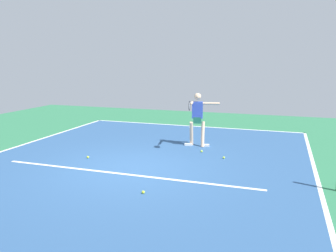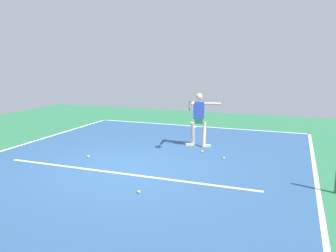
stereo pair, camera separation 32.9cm
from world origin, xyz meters
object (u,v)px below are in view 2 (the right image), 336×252
at_px(tennis_ball_near_service_line, 224,158).
at_px(tennis_ball_far_corner, 202,151).
at_px(tennis_player, 199,116).
at_px(tennis_ball_by_sideline, 88,156).
at_px(tennis_ball_centre_court, 139,192).

relative_size(tennis_ball_near_service_line, tennis_ball_far_corner, 1.00).
height_order(tennis_player, tennis_ball_near_service_line, tennis_player).
relative_size(tennis_ball_far_corner, tennis_ball_by_sideline, 1.00).
distance_m(tennis_player, tennis_ball_near_service_line, 1.88).
height_order(tennis_ball_centre_court, tennis_ball_far_corner, same).
xyz_separation_m(tennis_ball_far_corner, tennis_ball_by_sideline, (2.96, 1.70, 0.00)).
height_order(tennis_ball_near_service_line, tennis_ball_far_corner, same).
xyz_separation_m(tennis_ball_centre_court, tennis_ball_near_service_line, (-1.17, -3.17, 0.00)).
bearing_deg(tennis_ball_far_corner, tennis_player, -65.41).
bearing_deg(tennis_player, tennis_ball_by_sideline, 33.00).
distance_m(tennis_ball_centre_court, tennis_ball_far_corner, 3.68).
relative_size(tennis_player, tennis_ball_near_service_line, 26.69).
relative_size(tennis_player, tennis_ball_centre_court, 26.69).
bearing_deg(tennis_player, tennis_ball_near_service_line, 123.30).
bearing_deg(tennis_ball_centre_court, tennis_ball_near_service_line, -110.27).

